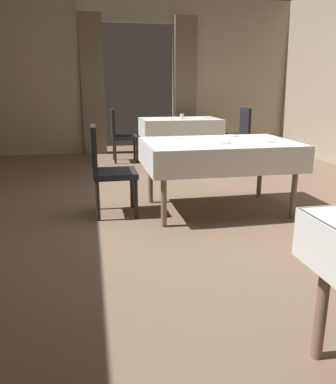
{
  "coord_description": "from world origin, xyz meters",
  "views": [
    {
      "loc": [
        -1.01,
        -3.77,
        1.29
      ],
      "look_at": [
        -0.22,
        0.15,
        0.2
      ],
      "focal_mm": 35.86,
      "sensor_mm": 36.0,
      "label": 1
    }
  ],
  "objects": [
    {
      "name": "chair_far_left",
      "position": [
        -0.5,
        3.08,
        0.52
      ],
      "size": [
        0.44,
        0.44,
        0.93
      ],
      "color": "black",
      "rests_on": "ground"
    },
    {
      "name": "dining_table_mid",
      "position": [
        0.3,
        0.04,
        0.67
      ],
      "size": [
        1.58,
        1.05,
        0.75
      ],
      "color": "#7A604C",
      "rests_on": "ground"
    },
    {
      "name": "chair_mid_left",
      "position": [
        -0.87,
        0.12,
        0.52
      ],
      "size": [
        0.44,
        0.44,
        0.93
      ],
      "color": "black",
      "rests_on": "ground"
    },
    {
      "name": "ground",
      "position": [
        0.0,
        0.0,
        0.0
      ],
      "size": [
        10.08,
        10.08,
        0.0
      ],
      "primitive_type": "plane",
      "color": "#7A604C"
    },
    {
      "name": "plate_mid_a",
      "position": [
        0.57,
        0.42,
        0.76
      ],
      "size": [
        0.19,
        0.19,
        0.01
      ],
      "primitive_type": "cylinder",
      "color": "white",
      "rests_on": "dining_table_mid"
    },
    {
      "name": "chair_far_right",
      "position": [
        1.69,
        2.98,
        0.52
      ],
      "size": [
        0.44,
        0.44,
        0.93
      ],
      "color": "black",
      "rests_on": "ground"
    },
    {
      "name": "dining_table_far",
      "position": [
        0.59,
        3.09,
        0.64
      ],
      "size": [
        1.42,
        0.9,
        0.75
      ],
      "color": "#7A604C",
      "rests_on": "ground"
    },
    {
      "name": "plate_mid_d",
      "position": [
        -0.06,
        0.39,
        0.76
      ],
      "size": [
        0.18,
        0.18,
        0.01
      ],
      "primitive_type": "cylinder",
      "color": "white",
      "rests_on": "dining_table_mid"
    },
    {
      "name": "glass_far_a",
      "position": [
        0.63,
        3.1,
        0.79
      ],
      "size": [
        0.07,
        0.07,
        0.08
      ],
      "primitive_type": "cylinder",
      "color": "silver",
      "rests_on": "dining_table_far"
    },
    {
      "name": "plate_mid_b",
      "position": [
        0.29,
        -0.09,
        0.76
      ],
      "size": [
        0.18,
        0.18,
        0.01
      ],
      "primitive_type": "cylinder",
      "color": "white",
      "rests_on": "dining_table_mid"
    },
    {
      "name": "wall_back",
      "position": [
        0.0,
        4.18,
        1.52
      ],
      "size": [
        6.4,
        0.27,
        3.0
      ],
      "color": "tan",
      "rests_on": "ground"
    },
    {
      "name": "plate_far_b",
      "position": [
        1.12,
        3.07,
        0.76
      ],
      "size": [
        0.23,
        0.23,
        0.01
      ],
      "primitive_type": "cylinder",
      "color": "white",
      "rests_on": "dining_table_far"
    },
    {
      "name": "plate_mid_c",
      "position": [
        0.78,
        -0.08,
        0.76
      ],
      "size": [
        0.2,
        0.2,
        0.01
      ],
      "primitive_type": "cylinder",
      "color": "white",
      "rests_on": "dining_table_mid"
    }
  ]
}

